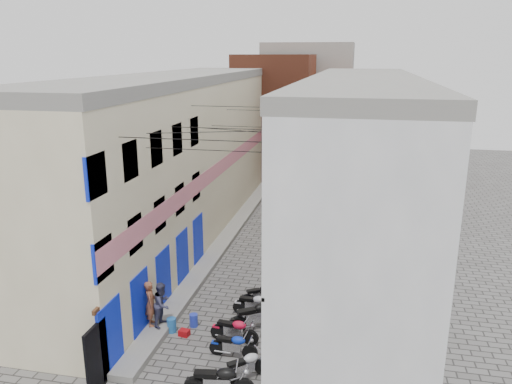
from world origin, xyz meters
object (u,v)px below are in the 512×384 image
Objects in this scene: motorcycle_b at (246,365)px; person_b at (162,304)px; motorcycle_a at (219,380)px; motorcycle_d at (234,329)px; person_a at (151,303)px; motorcycle_c at (233,344)px; red_crate at (184,333)px; motorcycle_g at (261,293)px; motorcycle_f at (255,303)px; water_jug_near at (172,325)px; motorcycle_e at (256,314)px; water_jug_far at (194,320)px.

person_b is at bearing -160.40° from motorcycle_b.
motorcycle_a is 3.06m from motorcycle_d.
person_b is at bearing -87.45° from motorcycle_d.
person_a is at bearing -156.68° from motorcycle_b.
red_crate is (-2.11, 0.93, -0.38)m from motorcycle_c.
motorcycle_d is at bearing -38.49° from motorcycle_g.
person_b reaches higher than motorcycle_g.
motorcycle_a is at bearing -54.12° from red_crate.
motorcycle_a is 1.22× the size of motorcycle_f.
motorcycle_g is 3.97m from water_jug_near.
motorcycle_a is 1.23× the size of motorcycle_g.
motorcycle_f reaches higher than motorcycle_c.
motorcycle_a is 4.26m from water_jug_near.
motorcycle_a is 5.81× the size of red_crate.
motorcycle_g is 3.24× the size of water_jug_near.
motorcycle_d is at bearing -165.14° from motorcycle_c.
red_crate is at bearing -69.20° from motorcycle_g.
motorcycle_c is at bearing -125.87° from person_a.
water_jug_near is at bearing -104.38° from person_a.
motorcycle_e is at bearing 157.14° from motorcycle_d.
motorcycle_e is 3.18m from water_jug_near.
motorcycle_e is at bearing 15.47° from water_jug_near.
person_a is (-3.80, -0.91, 0.50)m from motorcycle_e.
motorcycle_g is 1.04× the size of person_b.
motorcycle_f is at bearing 42.17° from red_crate.
motorcycle_f is (-0.57, 4.02, -0.00)m from motorcycle_b.
motorcycle_a is 4.08m from motorcycle_e.
water_jug_near is (-3.34, 2.17, -0.25)m from motorcycle_b.
motorcycle_b is 1.02× the size of motorcycle_g.
motorcycle_f is at bearing -179.53° from motorcycle_c.
motorcycle_a is at bearing -129.53° from person_b.
motorcycle_c is at bearing -22.32° from water_jug_near.
motorcycle_a is 5.08m from motorcycle_f.
motorcycle_e reaches higher than motorcycle_g.
motorcycle_b is at bearing -114.03° from person_b.
water_jug_far is at bearing -126.78° from motorcycle_c.
water_jug_near is (-2.85, -2.76, -0.24)m from motorcycle_g.
person_a reaches higher than motorcycle_f.
water_jug_near is 1.10× the size of water_jug_far.
person_b reaches higher than motorcycle_e.
motorcycle_e is at bearing -25.01° from motorcycle_g.
motorcycle_a is 2.14m from motorcycle_c.
motorcycle_d is 1.04× the size of person_a.
motorcycle_f is 1.01× the size of motorcycle_g.
motorcycle_c is 4.58× the size of red_crate.
motorcycle_d reaches higher than motorcycle_c.
motorcycle_d is 0.84× the size of motorcycle_e.
motorcycle_c is at bearing 172.86° from motorcycle_b.
motorcycle_d reaches higher than motorcycle_g.
motorcycle_c is 3.44× the size of water_jug_far.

